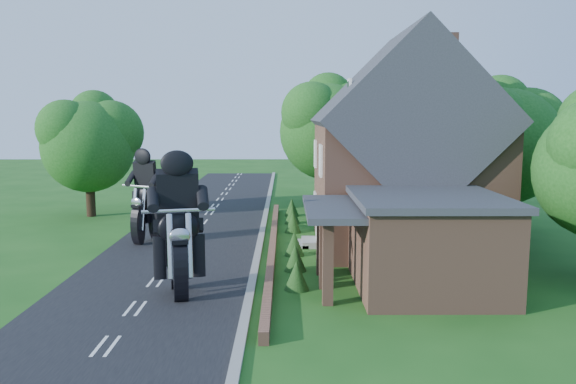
{
  "coord_description": "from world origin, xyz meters",
  "views": [
    {
      "loc": [
        4.9,
        -20.59,
        6.25
      ],
      "look_at": [
        5.02,
        4.63,
        2.8
      ],
      "focal_mm": 35.0,
      "sensor_mm": 36.0,
      "label": 1
    }
  ],
  "objects_px": {
    "house": "(403,156)",
    "motorcycle_follow": "(147,229)",
    "garden_wall": "(273,246)",
    "annex": "(423,241)",
    "motorcycle_lead": "(180,274)"
  },
  "relations": [
    {
      "from": "garden_wall",
      "to": "motorcycle_follow",
      "type": "xyz_separation_m",
      "value": [
        -6.23,
        1.65,
        0.5
      ]
    },
    {
      "from": "house",
      "to": "motorcycle_follow",
      "type": "height_order",
      "value": "house"
    },
    {
      "from": "garden_wall",
      "to": "house",
      "type": "height_order",
      "value": "house"
    },
    {
      "from": "house",
      "to": "annex",
      "type": "bearing_deg",
      "value": -95.24
    },
    {
      "from": "annex",
      "to": "motorcycle_lead",
      "type": "height_order",
      "value": "annex"
    },
    {
      "from": "house",
      "to": "motorcycle_follow",
      "type": "xyz_separation_m",
      "value": [
        -12.43,
        0.65,
        -3.64
      ]
    },
    {
      "from": "garden_wall",
      "to": "motorcycle_follow",
      "type": "height_order",
      "value": "motorcycle_follow"
    },
    {
      "from": "annex",
      "to": "motorcycle_follow",
      "type": "distance_m",
      "value": 14.0
    },
    {
      "from": "garden_wall",
      "to": "motorcycle_follow",
      "type": "bearing_deg",
      "value": 165.15
    },
    {
      "from": "house",
      "to": "motorcycle_lead",
      "type": "relative_size",
      "value": 6.26
    },
    {
      "from": "house",
      "to": "annex",
      "type": "xyz_separation_m",
      "value": [
        -0.62,
        -6.8,
        -2.58
      ]
    },
    {
      "from": "annex",
      "to": "garden_wall",
      "type": "bearing_deg",
      "value": 133.84
    },
    {
      "from": "house",
      "to": "motorcycle_lead",
      "type": "bearing_deg",
      "value": -140.54
    },
    {
      "from": "garden_wall",
      "to": "motorcycle_lead",
      "type": "height_order",
      "value": "motorcycle_lead"
    },
    {
      "from": "garden_wall",
      "to": "annex",
      "type": "height_order",
      "value": "annex"
    }
  ]
}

